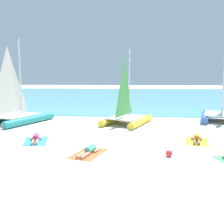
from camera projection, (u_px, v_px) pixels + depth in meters
ground_plane at (117, 118)px, 20.92m from camera, size 120.00×120.00×0.00m
ocean_water at (123, 96)px, 41.03m from camera, size 120.00×40.00×0.05m
sailboat_teal at (16, 110)px, 18.63m from camera, size 4.34×5.18×5.77m
sailboat_yellow at (126, 113)px, 18.17m from camera, size 3.70×4.49×5.03m
sailboat_blue at (222, 109)px, 19.29m from camera, size 3.91×4.97×5.69m
towel_leftmost at (36, 141)px, 13.61m from camera, size 1.54×2.12×0.01m
sunbather_leftmost at (36, 138)px, 13.66m from camera, size 0.77×1.55×0.30m
towel_center_left at (88, 154)px, 11.46m from camera, size 1.61×2.14×0.01m
sunbather_center_left at (89, 150)px, 11.50m from camera, size 0.83×1.54×0.30m
towel_center_right at (197, 141)px, 13.56m from camera, size 1.51×2.10×0.01m
sunbather_center_right at (197, 139)px, 13.61m from camera, size 0.74×1.56×0.30m
beach_ball at (169, 153)px, 11.03m from camera, size 0.29×0.29×0.29m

